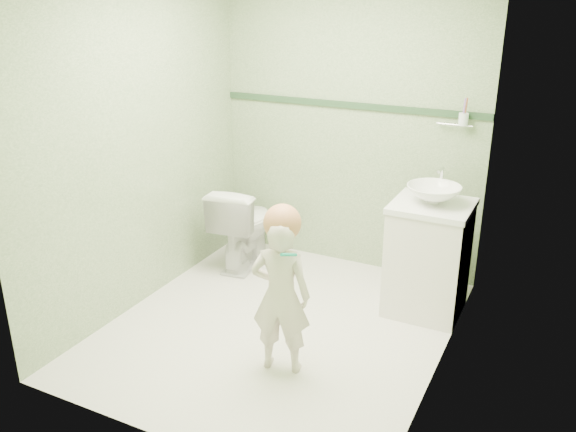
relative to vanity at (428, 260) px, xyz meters
The scene contains 12 objects.
ground 1.16m from the vanity, 140.19° to the right, with size 2.50×2.50×0.00m, color silver.
room_shell 1.35m from the vanity, 140.19° to the right, with size 2.50×2.54×2.40m.
trim_stripe 1.38m from the vanity, 147.36° to the left, with size 2.20×0.02×0.05m, color #29452B.
vanity is the anchor object (origin of this frame).
counter 0.41m from the vanity, ahead, with size 0.54×0.52×0.04m, color white.
basin 0.49m from the vanity, ahead, with size 0.37×0.37×0.13m, color white.
faucet 0.60m from the vanity, 90.00° to the left, with size 0.03×0.13×0.18m.
cup_holder 1.05m from the vanity, 83.74° to the left, with size 0.26×0.07×0.21m.
toilet 1.58m from the vanity, behind, with size 0.40×0.69×0.71m, color white.
toddler 1.27m from the vanity, 118.98° to the right, with size 0.36×0.24×0.99m, color beige.
hair_cap 1.36m from the vanity, 119.54° to the right, with size 0.22×0.22×0.22m, color #C27C50.
teal_toothbrush 1.38m from the vanity, 112.94° to the right, with size 0.11×0.14×0.08m.
Camera 1 is at (1.69, -3.23, 2.21)m, focal length 37.57 mm.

